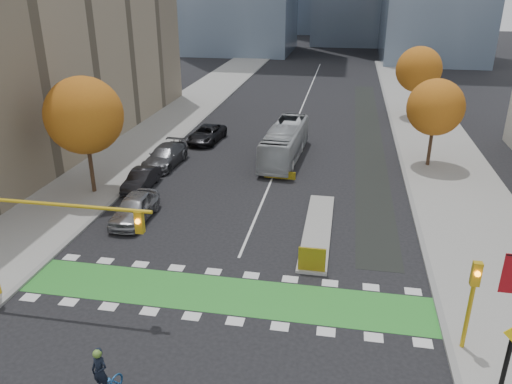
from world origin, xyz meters
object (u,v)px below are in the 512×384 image
at_px(tree_west, 84,116).
at_px(tree_east_far, 419,70).
at_px(traffic_signal_east, 472,293).
at_px(bus, 285,142).
at_px(hazard_board, 312,259).
at_px(parked_car_b, 141,179).
at_px(parked_car_c, 165,156).
at_px(traffic_signal_west, 34,225).
at_px(parked_car_a, 135,208).
at_px(parked_car_d, 207,134).
at_px(tree_east_near, 435,107).

xyz_separation_m(tree_west, tree_east_far, (24.50, 26.00, -0.38)).
bearing_deg(traffic_signal_east, bus, 114.49).
xyz_separation_m(hazard_board, parked_car_b, (-13.00, 9.21, -0.10)).
height_order(tree_east_far, bus, tree_east_far).
bearing_deg(parked_car_c, parked_car_b, -86.33).
xyz_separation_m(hazard_board, traffic_signal_west, (-11.93, -4.71, 3.23)).
xyz_separation_m(bus, parked_car_a, (-7.72, -13.40, -0.63)).
bearing_deg(traffic_signal_west, tree_west, 108.02).
distance_m(tree_east_far, traffic_signal_west, 43.61).
distance_m(tree_east_far, parked_car_d, 24.06).
xyz_separation_m(hazard_board, parked_car_c, (-13.00, 14.21, 0.01)).
xyz_separation_m(hazard_board, parked_car_d, (-11.45, 21.13, -0.06)).
distance_m(bus, parked_car_b, 12.58).
relative_size(bus, parked_car_b, 2.46).
height_order(tree_west, tree_east_far, tree_west).
distance_m(tree_west, traffic_signal_east, 25.90).
bearing_deg(parked_car_d, bus, -18.93).
bearing_deg(traffic_signal_west, parked_car_a, 86.49).
bearing_deg(tree_west, parked_car_c, 64.91).
height_order(traffic_signal_east, parked_car_a, traffic_signal_east).
bearing_deg(traffic_signal_east, traffic_signal_west, -179.99).
bearing_deg(parked_car_b, traffic_signal_west, -84.65).
height_order(traffic_signal_east, parked_car_d, traffic_signal_east).
bearing_deg(parked_car_a, hazard_board, -21.56).
bearing_deg(parked_car_a, traffic_signal_east, -27.78).
relative_size(traffic_signal_east, parked_car_a, 0.84).
bearing_deg(parked_car_a, parked_car_c, 97.90).
height_order(bus, parked_car_b, bus).
bearing_deg(tree_east_far, bus, -126.91).
height_order(tree_west, parked_car_a, tree_west).
relative_size(bus, parked_car_d, 1.96).
distance_m(tree_west, parked_car_c, 8.55).
bearing_deg(bus, traffic_signal_east, -62.26).
xyz_separation_m(parked_car_b, parked_car_d, (1.55, 11.92, 0.04)).
bearing_deg(tree_east_near, tree_east_far, 88.21).
bearing_deg(hazard_board, tree_east_near, 65.80).
distance_m(tree_west, bus, 16.30).
bearing_deg(parked_car_b, tree_east_near, 23.21).
distance_m(hazard_board, parked_car_a, 12.14).
bearing_deg(parked_car_b, bus, 42.93).
bearing_deg(tree_east_far, hazard_board, -104.12).
xyz_separation_m(hazard_board, tree_east_far, (8.50, 33.80, 4.44)).
distance_m(bus, parked_car_a, 15.48).
relative_size(tree_west, traffic_signal_east, 2.01).
relative_size(parked_car_c, parked_car_d, 1.04).
relative_size(traffic_signal_east, parked_car_d, 0.77).
distance_m(hazard_board, parked_car_c, 19.26).
height_order(tree_east_near, traffic_signal_east, tree_east_near).
bearing_deg(hazard_board, parked_car_c, 132.46).
bearing_deg(tree_east_far, parked_car_b, -131.16).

